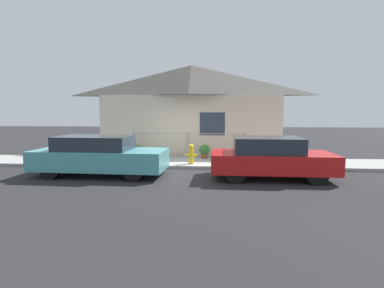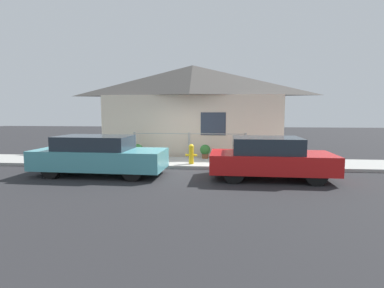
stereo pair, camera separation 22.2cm
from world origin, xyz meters
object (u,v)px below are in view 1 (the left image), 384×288
(car_left, at_px, (99,156))
(fire_hydrant, at_px, (191,154))
(potted_plant_near_hydrant, at_px, (204,151))
(potted_plant_by_fence, at_px, (137,150))
(car_right, at_px, (270,158))

(car_left, xyz_separation_m, fire_hydrant, (2.90, 1.78, -0.15))
(fire_hydrant, relative_size, potted_plant_near_hydrant, 1.28)
(potted_plant_near_hydrant, relative_size, potted_plant_by_fence, 1.02)
(car_left, xyz_separation_m, car_right, (5.54, -0.00, -0.00))
(fire_hydrant, bearing_deg, potted_plant_by_fence, 150.88)
(car_right, xyz_separation_m, potted_plant_by_fence, (-5.12, 3.16, -0.23))
(car_left, relative_size, potted_plant_by_fence, 7.50)
(car_left, bearing_deg, potted_plant_near_hydrant, 45.21)
(car_left, height_order, potted_plant_by_fence, car_left)
(car_left, relative_size, car_right, 1.14)
(car_right, height_order, fire_hydrant, car_right)
(fire_hydrant, height_order, potted_plant_by_fence, fire_hydrant)
(car_left, bearing_deg, potted_plant_by_fence, 84.32)
(fire_hydrant, xyz_separation_m, potted_plant_by_fence, (-2.48, 1.38, -0.08))
(potted_plant_by_fence, bearing_deg, car_left, -97.56)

